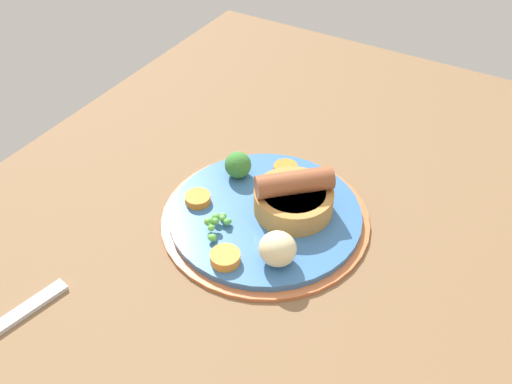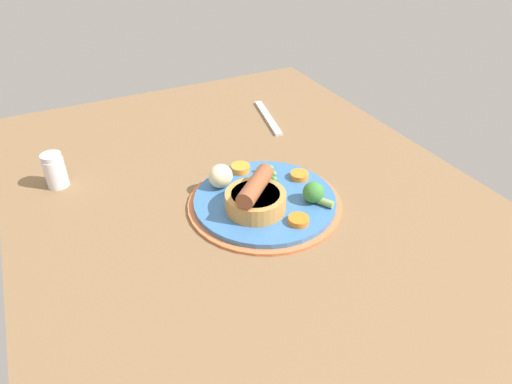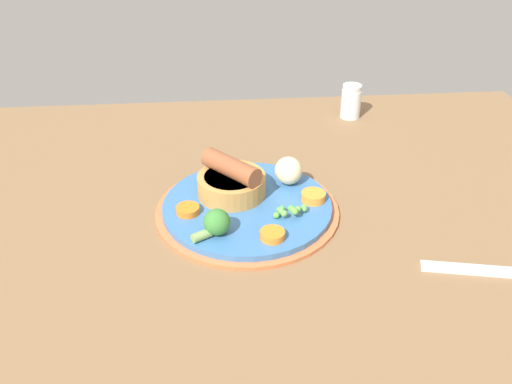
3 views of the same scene
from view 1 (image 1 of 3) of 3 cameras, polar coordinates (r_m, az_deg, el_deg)
name	(u,v)px [view 1 (image 1 of 3)]	position (r cm, az deg, el deg)	size (l,w,h in cm)	color
dining_table	(263,245)	(72.03, 0.69, -5.29)	(110.00, 80.00, 3.00)	brown
dinner_plate	(265,217)	(72.68, 0.95, -2.47)	(26.51, 26.51, 1.40)	#CC6B3D
sausage_pudding	(294,197)	(71.04, 3.79, -0.48)	(9.99, 9.99, 5.99)	#BC8442
pea_pile	(216,223)	(69.34, -4.06, -3.14)	(4.94, 2.64, 1.87)	#58B340
broccoli_floret_near	(238,165)	(76.70, -1.81, 2.76)	(5.34, 4.21, 3.60)	#387A33
potato_chunk_0	(278,249)	(64.68, 2.18, -5.70)	(4.10, 4.33, 4.23)	beige
carrot_slice_0	(199,197)	(73.76, -5.68, -0.50)	(3.32, 3.32, 1.04)	orange
carrot_slice_2	(225,258)	(65.85, -3.10, -6.57)	(3.52, 3.52, 1.23)	orange
carrot_slice_4	(286,169)	(78.02, 2.98, 2.35)	(3.29, 3.29, 0.99)	orange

